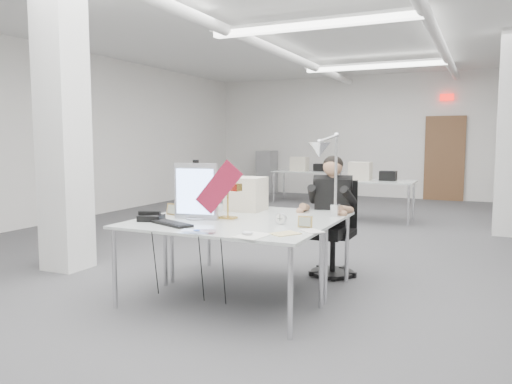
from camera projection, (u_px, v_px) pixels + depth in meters
room_shell at (315, 126)px, 6.68m from camera, size 10.04×14.04×3.24m
desk_main at (218, 227)px, 4.42m from camera, size 1.80×0.90×0.02m
desk_second at (259, 213)px, 5.23m from camera, size 1.80×0.90×0.02m
bg_desk_a at (371, 181)px, 9.30m from camera, size 1.60×0.80×0.02m
bg_desk_b at (307, 171)px, 12.12m from camera, size 1.60×0.80×0.02m
filing_cabinet at (267, 172)px, 14.15m from camera, size 0.45×0.55×1.20m
office_chair at (333, 226)px, 5.52m from camera, size 0.65×0.65×1.11m
seated_person at (332, 196)px, 5.44m from camera, size 0.67×0.77×1.00m
monitor at (196, 191)px, 4.74m from camera, size 0.44×0.11×0.54m
pennant at (219, 187)px, 4.59m from camera, size 0.47×0.06×0.51m
keyboard at (172, 224)px, 4.45m from camera, size 0.48×0.31×0.02m
laptop at (197, 232)px, 4.03m from camera, size 0.32×0.24×0.02m
mouse at (247, 233)px, 3.96m from camera, size 0.10×0.07×0.04m
bankers_lamp at (228, 203)px, 4.80m from camera, size 0.28×0.15×0.30m
desk_phone at (151, 218)px, 4.68m from camera, size 0.26×0.25×0.05m
picture_frame_left at (173, 209)px, 5.04m from camera, size 0.15×0.06×0.12m
picture_frame_right at (305, 222)px, 4.32m from camera, size 0.13×0.05×0.10m
desk_clock at (281, 219)px, 4.48m from camera, size 0.11×0.04×0.11m
paper_stack_a at (253, 236)px, 3.94m from camera, size 0.25×0.32×0.01m
paper_stack_b at (285, 234)px, 4.02m from camera, size 0.26×0.27×0.01m
paper_stack_c at (312, 231)px, 4.14m from camera, size 0.24×0.24×0.01m
beige_monitor at (246, 194)px, 5.35m from camera, size 0.39×0.37×0.36m
architect_lamp at (329, 174)px, 4.69m from camera, size 0.27×0.70×0.88m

